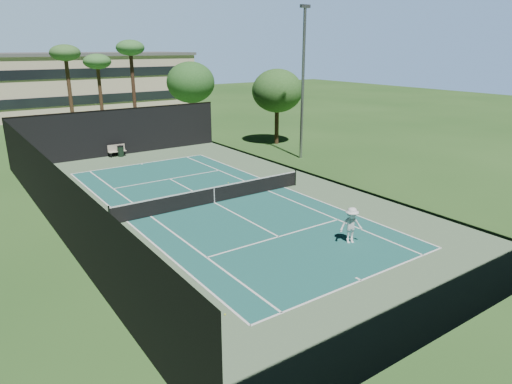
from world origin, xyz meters
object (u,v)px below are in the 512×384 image
tennis_ball_a (225,314)px  trash_bin (121,151)px  park_bench (117,150)px  tennis_ball_d (124,206)px  tennis_ball_c (228,183)px  player (351,225)px  tennis_ball_b (148,207)px  tennis_net (214,194)px

tennis_ball_a → trash_bin: 26.74m
park_bench → tennis_ball_d: bearing=-107.3°
tennis_ball_c → player: bearing=-92.2°
tennis_ball_b → tennis_ball_c: bearing=12.9°
tennis_net → trash_bin: bearing=91.6°
tennis_ball_d → player: bearing=-58.0°
tennis_ball_a → tennis_ball_d: bearing=85.2°
tennis_net → tennis_ball_d: 5.40m
tennis_net → tennis_ball_c: (2.89, 3.07, -0.52)m
tennis_ball_b → tennis_ball_d: bearing=139.1°
player → park_bench: 24.76m
tennis_ball_a → park_bench: park_bench is taller
tennis_ball_a → tennis_net: bearing=61.6°
player → trash_bin: 24.47m
park_bench → player: bearing=-82.8°
tennis_ball_b → tennis_ball_c: (6.52, 1.49, 0.00)m
park_bench → trash_bin: bearing=-47.4°
park_bench → trash_bin: 0.37m
park_bench → tennis_ball_a: bearing=-101.1°
tennis_ball_c → tennis_ball_d: tennis_ball_c is taller
trash_bin → tennis_ball_b: bearing=-103.1°
tennis_ball_d → tennis_ball_a: bearing=-94.8°
tennis_net → tennis_ball_c: bearing=46.7°
tennis_ball_a → tennis_ball_b: tennis_ball_a is taller
tennis_ball_a → park_bench: bearing=78.9°
tennis_ball_d → tennis_net: bearing=-28.2°
tennis_ball_c → trash_bin: 12.74m
tennis_ball_d → trash_bin: size_ratio=0.07×
tennis_ball_d → trash_bin: bearing=71.4°
tennis_ball_d → trash_bin: trash_bin is taller
player → tennis_ball_a: 8.54m
tennis_net → park_bench: bearing=92.5°
tennis_ball_c → tennis_ball_a: bearing=-122.2°
tennis_net → player: bearing=-74.8°
player → park_bench: size_ratio=1.20×
player → tennis_ball_a: bearing=-143.9°
trash_bin → tennis_ball_d: bearing=-108.6°
tennis_net → tennis_ball_d: (-4.74, 2.54, -0.52)m
tennis_ball_b → trash_bin: (3.20, 13.78, 0.44)m
tennis_net → player: size_ratio=7.14×
tennis_ball_d → park_bench: bearing=72.7°
tennis_ball_a → park_bench: 26.96m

